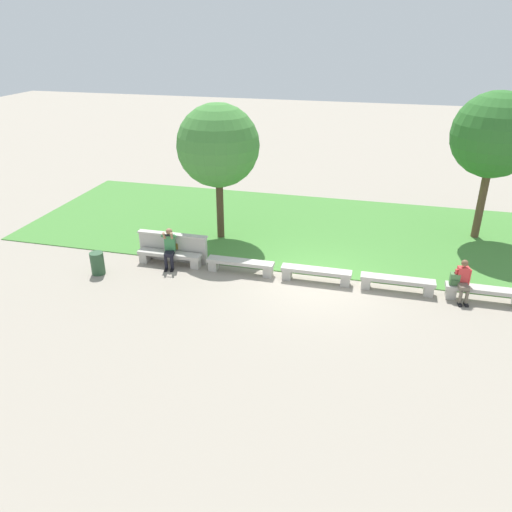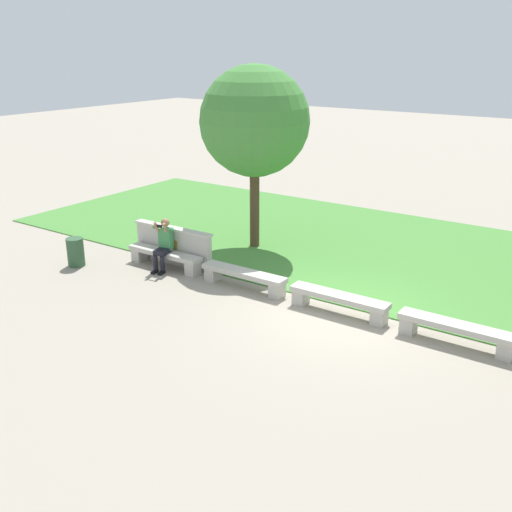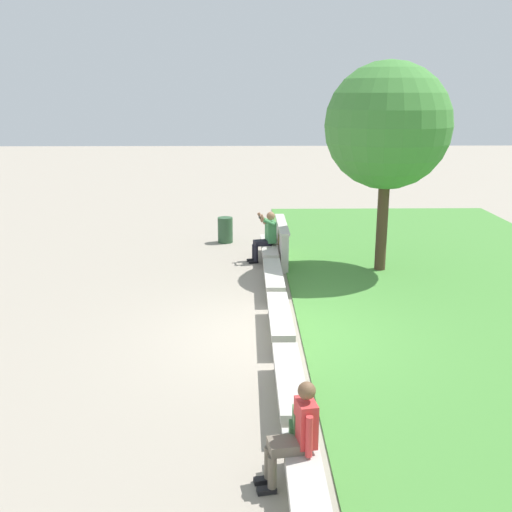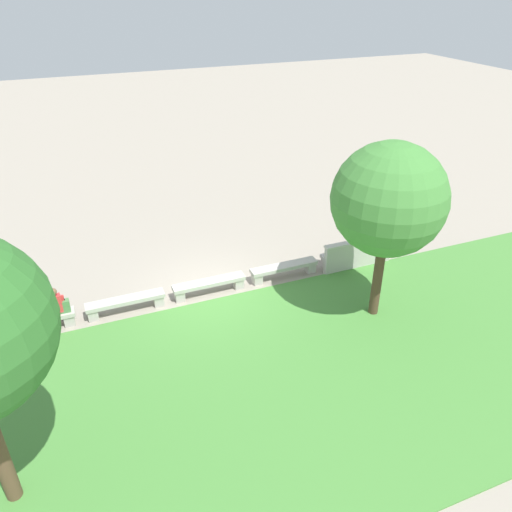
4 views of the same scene
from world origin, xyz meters
The scene contains 10 objects.
ground_plane centered at (0.00, 0.00, 0.00)m, with size 80.00×80.00×0.00m, color gray.
grass_strip centered at (0.00, 4.38, 0.01)m, with size 24.25×8.00×0.03m, color #478438.
bench_main centered at (-5.01, 0.00, 0.31)m, with size 2.23×0.40×0.45m.
bench_near centered at (-2.50, 0.00, 0.31)m, with size 2.23×0.40×0.45m.
bench_mid centered at (0.00, 0.00, 0.31)m, with size 2.23×0.40×0.45m.
bench_far centered at (2.50, 0.00, 0.31)m, with size 2.23×0.40×0.45m.
backrest_wall_with_plaque centered at (-5.01, 0.34, 0.52)m, with size 2.48×0.24×1.01m.
person_photographer centered at (-4.95, -0.08, 0.74)m, with size 0.53×0.77×1.32m.
tree_left_background centered at (-4.07, 2.73, 3.53)m, with size 2.98×2.98×5.03m.
trash_bin centered at (-7.03, -1.21, 0.38)m, with size 0.44×0.44×0.75m, color #2D5133.
Camera 2 is at (5.18, -10.71, 5.48)m, focal length 42.00 mm.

